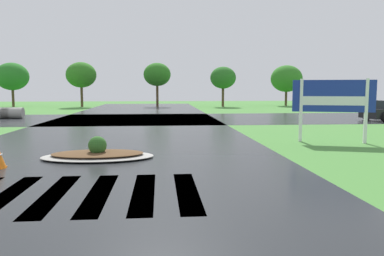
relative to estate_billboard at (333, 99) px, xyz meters
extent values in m
cube|color=#232628|center=(-8.47, -2.35, -1.70)|extent=(11.12, 80.00, 0.01)
cube|color=#232628|center=(-8.47, 12.11, -1.70)|extent=(90.00, 10.01, 0.01)
cube|color=white|center=(-9.82, -6.66, -1.70)|extent=(0.45, 3.18, 0.01)
cube|color=white|center=(-8.92, -6.66, -1.70)|extent=(0.45, 3.18, 0.01)
cube|color=white|center=(-8.02, -6.66, -1.70)|extent=(0.45, 3.18, 0.01)
cube|color=white|center=(-7.12, -6.66, -1.70)|extent=(0.45, 3.18, 0.01)
cube|color=white|center=(-6.22, -6.66, -1.70)|extent=(0.45, 3.18, 0.01)
cube|color=white|center=(1.16, -0.36, -0.46)|extent=(0.15, 0.15, 2.51)
cube|color=white|center=(-1.16, 0.36, -0.46)|extent=(0.15, 0.15, 2.51)
cube|color=navy|center=(0.00, 0.00, 0.12)|extent=(2.99, 0.99, 1.25)
cube|color=white|center=(0.00, 0.00, -0.07)|extent=(2.28, 0.78, 0.35)
ellipsoid|color=#9E9B93|center=(-8.68, -2.71, -1.65)|extent=(3.40, 1.86, 0.12)
ellipsoid|color=brown|center=(-8.68, -2.71, -1.56)|extent=(2.79, 1.52, 0.10)
sphere|color=#2D6023|center=(-8.68, -2.71, -1.31)|extent=(0.56, 0.56, 0.56)
cylinder|color=black|center=(7.18, 10.16, -1.39)|extent=(0.66, 0.29, 0.64)
cylinder|color=#9E9B93|center=(-18.00, 13.30, -1.32)|extent=(1.41, 0.78, 0.77)
cylinder|color=#9E9B93|center=(-17.11, 13.29, -1.32)|extent=(1.41, 0.78, 0.77)
cylinder|color=#4C3823|center=(-23.47, 30.63, -0.63)|extent=(0.28, 0.28, 2.16)
ellipsoid|color=#267324|center=(-23.47, 30.63, 1.73)|extent=(3.66, 3.66, 3.11)
cylinder|color=#4C3823|center=(-15.58, 29.63, -0.49)|extent=(0.28, 0.28, 2.43)
ellipsoid|color=#2F7520|center=(-15.58, 29.63, 1.90)|extent=(3.36, 3.36, 2.85)
cylinder|color=#4C3823|center=(-7.06, 30.08, -0.41)|extent=(0.28, 0.28, 2.60)
ellipsoid|color=#2B711F|center=(-7.06, 30.08, 1.98)|extent=(3.13, 3.13, 2.66)
cylinder|color=#4C3823|center=(0.48, 29.01, -0.57)|extent=(0.28, 0.28, 2.28)
ellipsoid|color=#296C22|center=(0.48, 29.01, 1.61)|extent=(2.94, 2.94, 2.50)
cylinder|color=#4C3823|center=(8.50, 30.68, -0.74)|extent=(0.28, 0.28, 1.94)
ellipsoid|color=#2F7723|center=(8.50, 30.68, 1.55)|extent=(3.77, 3.77, 3.20)
camera|label=1|loc=(-6.77, -14.36, 0.43)|focal=35.53mm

